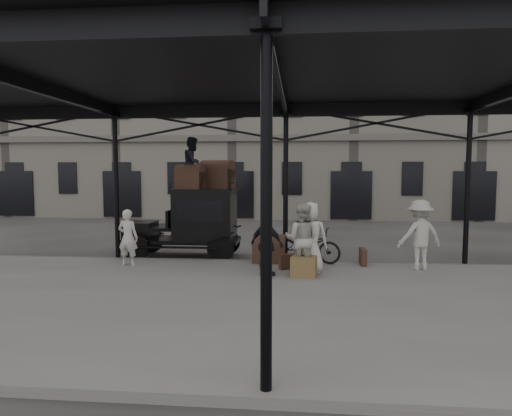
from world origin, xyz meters
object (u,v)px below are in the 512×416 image
Objects in this scene: porter_left at (128,238)px; bicycle at (308,245)px; steamer_trunk_roof_near at (190,179)px; porter_official at (267,245)px; taxi at (195,220)px; steamer_trunk_platform at (269,251)px.

bicycle is at bearing -162.10° from porter_left.
steamer_trunk_roof_near reaches higher than bicycle.
porter_official reaches higher than bicycle.
taxi is 1.32m from steamer_trunk_roof_near.
steamer_trunk_platform is (-1.09, -0.10, -0.16)m from bicycle.
steamer_trunk_roof_near is (-3.58, 0.90, 1.85)m from bicycle.
porter_official is 1.71× the size of steamer_trunk_platform.
porter_left is 0.99× the size of porter_official.
porter_left is at bearing 118.81° from bicycle.
taxi is at bearing 89.98° from bicycle.
porter_official is 1.72m from steamer_trunk_platform.
steamer_trunk_roof_near is 0.94× the size of steamer_trunk_platform.
porter_left is 1.82× the size of steamer_trunk_roof_near.
porter_official is at bearing -31.31° from steamer_trunk_roof_near.
steamer_trunk_platform is at bearing -57.93° from porter_official.
porter_left is 3.94m from porter_official.
taxi is 1.94× the size of bicycle.
steamer_trunk_platform is at bearing 113.53° from bicycle.
steamer_trunk_roof_near is at bearing -16.14° from porter_official.
porter_official is 0.83× the size of bicycle.
steamer_trunk_roof_near is at bearing 158.80° from steamer_trunk_platform.
porter_left is 0.82× the size of bicycle.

